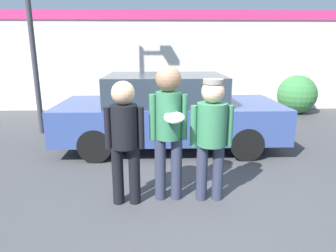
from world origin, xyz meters
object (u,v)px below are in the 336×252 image
(person_middle_with_frisbee, at_px, (168,122))
(shrub, at_px, (297,94))
(parked_car_near, at_px, (168,111))
(person_left, at_px, (125,134))
(person_right, at_px, (212,129))

(person_middle_with_frisbee, height_order, shrub, person_middle_with_frisbee)
(parked_car_near, height_order, shrub, parked_car_near)
(parked_car_near, bearing_deg, person_left, -104.95)
(person_right, bearing_deg, parked_car_near, 101.68)
(person_right, bearing_deg, person_left, -176.67)
(person_middle_with_frisbee, distance_m, shrub, 6.94)
(person_right, xyz_separation_m, shrub, (3.69, 5.50, -0.40))
(person_left, relative_size, shrub, 1.37)
(person_left, xyz_separation_m, parked_car_near, (0.64, 2.40, -0.22))
(person_middle_with_frisbee, bearing_deg, parked_car_near, 88.04)
(person_middle_with_frisbee, height_order, parked_car_near, person_middle_with_frisbee)
(person_left, distance_m, parked_car_near, 2.50)
(person_left, xyz_separation_m, person_middle_with_frisbee, (0.56, 0.10, 0.13))
(shrub, bearing_deg, person_right, -123.82)
(person_left, relative_size, person_middle_with_frisbee, 0.90)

